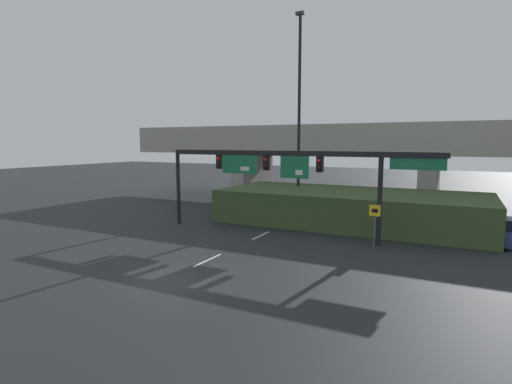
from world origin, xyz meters
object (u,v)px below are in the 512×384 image
(highway_light_pole_near, at_px, (299,111))
(parked_sedan_near_right, at_px, (469,232))
(signal_gantry, at_px, (283,166))
(speed_limit_sign, at_px, (375,220))

(highway_light_pole_near, distance_m, parked_sedan_near_right, 15.09)
(signal_gantry, height_order, parked_sedan_near_right, signal_gantry)
(signal_gantry, height_order, speed_limit_sign, signal_gantry)
(highway_light_pole_near, bearing_deg, signal_gantry, -76.29)
(signal_gantry, relative_size, speed_limit_sign, 7.00)
(signal_gantry, xyz_separation_m, highway_light_pole_near, (-1.76, 7.23, 3.89))
(parked_sedan_near_right, bearing_deg, highway_light_pole_near, 170.41)
(speed_limit_sign, bearing_deg, signal_gantry, 170.31)
(speed_limit_sign, relative_size, highway_light_pole_near, 0.16)
(signal_gantry, distance_m, highway_light_pole_near, 8.40)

